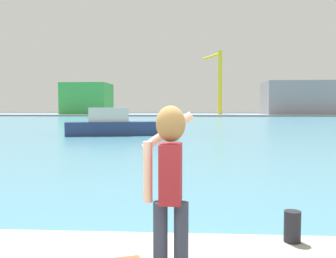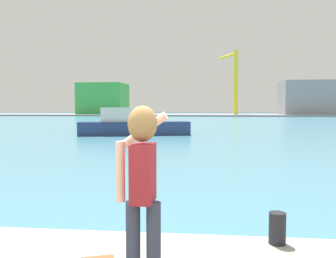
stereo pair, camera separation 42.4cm
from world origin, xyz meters
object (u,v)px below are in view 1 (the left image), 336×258
at_px(person_photographer, 170,177).
at_px(warehouse_left, 87,99).
at_px(warehouse_right, 300,98).
at_px(harbor_bollard, 292,226).
at_px(port_crane, 218,76).
at_px(boat_moored, 120,126).

bearing_deg(person_photographer, warehouse_left, 18.08).
relative_size(warehouse_left, warehouse_right, 0.66).
height_order(harbor_bollard, warehouse_right, warehouse_right).
bearing_deg(warehouse_right, person_photographer, -106.71).
height_order(warehouse_right, port_crane, port_crane).
height_order(harbor_bollard, boat_moored, boat_moored).
distance_m(harbor_bollard, boat_moored, 25.25).
relative_size(harbor_bollard, port_crane, 0.03).
relative_size(harbor_bollard, boat_moored, 0.04).
bearing_deg(port_crane, person_photographer, -94.36).
height_order(harbor_bollard, warehouse_left, warehouse_left).
bearing_deg(port_crane, warehouse_left, 175.22).
distance_m(boat_moored, port_crane, 66.63).
relative_size(person_photographer, port_crane, 0.11).
relative_size(person_photographer, warehouse_left, 0.15).
bearing_deg(boat_moored, person_photographer, -90.84).
distance_m(harbor_bollard, warehouse_right, 93.48).
bearing_deg(warehouse_left, warehouse_right, -2.31).
height_order(person_photographer, port_crane, port_crane).
bearing_deg(warehouse_right, harbor_bollard, -106.05).
bearing_deg(warehouse_left, boat_moored, -72.24).
bearing_deg(warehouse_left, harbor_bollard, -72.72).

